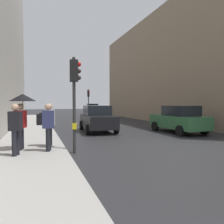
{
  "coord_description": "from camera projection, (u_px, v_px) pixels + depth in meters",
  "views": [
    {
      "loc": [
        -6.14,
        -8.55,
        1.97
      ],
      "look_at": [
        0.47,
        11.03,
        1.09
      ],
      "focal_mm": 35.78,
      "sensor_mm": 36.0,
      "label": 1
    }
  ],
  "objects": [
    {
      "name": "sidewalk_kerb",
      "position": [
        32.0,
        133.0,
        13.75
      ],
      "size": [
        2.76,
        40.0,
        0.16
      ],
      "primitive_type": "cube",
      "color": "#A8A5A0",
      "rests_on": "ground"
    },
    {
      "name": "pedestrian_with_umbrella",
      "position": [
        22.0,
        106.0,
        8.48
      ],
      "size": [
        1.0,
        1.0,
        2.14
      ],
      "color": "black",
      "rests_on": "sidewalk_kerb"
    },
    {
      "name": "car_dark_suv",
      "position": [
        97.0,
        119.0,
        15.1
      ],
      "size": [
        2.18,
        4.28,
        1.76
      ],
      "color": "black",
      "rests_on": "ground"
    },
    {
      "name": "pedestrian_with_black_backpack",
      "position": [
        49.0,
        122.0,
        9.25
      ],
      "size": [
        0.64,
        0.39,
        1.77
      ],
      "color": "black",
      "rests_on": "sidewalk_kerb"
    },
    {
      "name": "traffic_light_far_median",
      "position": [
        88.0,
        98.0,
        28.29
      ],
      "size": [
        0.24,
        0.43,
        3.65
      ],
      "color": "#2D2D2D",
      "rests_on": "ground"
    },
    {
      "name": "traffic_light_near_left",
      "position": [
        75.0,
        87.0,
        8.62
      ],
      "size": [
        0.43,
        0.25,
        3.71
      ],
      "color": "#2D2D2D",
      "rests_on": "ground"
    },
    {
      "name": "ground_plane",
      "position": [
        180.0,
        146.0,
        10.14
      ],
      "size": [
        120.0,
        120.0,
        0.0
      ],
      "primitive_type": "plane",
      "color": "#28282B"
    },
    {
      "name": "pedestrian_with_grey_backpack",
      "position": [
        47.0,
        124.0,
        8.3
      ],
      "size": [
        0.64,
        0.4,
        1.77
      ],
      "color": "black",
      "rests_on": "sidewalk_kerb"
    },
    {
      "name": "car_green_estate",
      "position": [
        179.0,
        119.0,
        14.47
      ],
      "size": [
        2.16,
        4.27,
        1.76
      ],
      "color": "#2D6038",
      "rests_on": "ground"
    },
    {
      "name": "pedestrian_in_dark_coat",
      "position": [
        15.0,
        127.0,
        7.57
      ],
      "size": [
        0.47,
        0.39,
        1.77
      ],
      "color": "black",
      "rests_on": "sidewalk_kerb"
    },
    {
      "name": "car_silver_hatchback",
      "position": [
        92.0,
        109.0,
        37.19
      ],
      "size": [
        2.16,
        4.27,
        1.76
      ],
      "color": "#BCBCC1",
      "rests_on": "ground"
    },
    {
      "name": "building_facade_right",
      "position": [
        198.0,
        71.0,
        25.08
      ],
      "size": [
        12.0,
        27.19,
        11.1
      ],
      "primitive_type": "cube",
      "color": "gray",
      "rests_on": "ground"
    }
  ]
}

